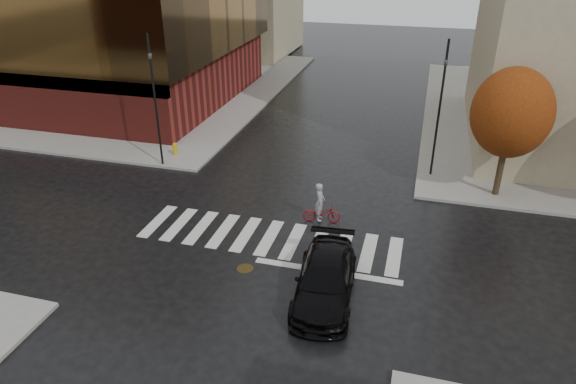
# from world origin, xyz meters

# --- Properties ---
(ground) EXTENTS (120.00, 120.00, 0.00)m
(ground) POSITION_xyz_m (0.00, 0.00, 0.00)
(ground) COLOR black
(ground) RESTS_ON ground
(sidewalk_nw) EXTENTS (30.00, 30.00, 0.15)m
(sidewalk_nw) POSITION_xyz_m (-21.00, 21.00, 0.07)
(sidewalk_nw) COLOR gray
(sidewalk_nw) RESTS_ON ground
(crosswalk) EXTENTS (12.00, 3.00, 0.01)m
(crosswalk) POSITION_xyz_m (0.00, 0.50, 0.01)
(crosswalk) COLOR silver
(crosswalk) RESTS_ON ground
(tree_ne_a) EXTENTS (3.80, 3.80, 6.50)m
(tree_ne_a) POSITION_xyz_m (10.00, 7.40, 4.46)
(tree_ne_a) COLOR #2E2314
(tree_ne_a) RESTS_ON sidewalk_ne
(sedan) EXTENTS (2.54, 5.34, 1.50)m
(sedan) POSITION_xyz_m (3.21, -2.84, 0.75)
(sedan) COLOR black
(sedan) RESTS_ON ground
(cyclist) EXTENTS (1.80, 0.85, 1.97)m
(cyclist) POSITION_xyz_m (1.90, 2.50, 0.67)
(cyclist) COLOR maroon
(cyclist) RESTS_ON ground
(traffic_light_nw) EXTENTS (0.19, 0.16, 7.34)m
(traffic_light_nw) POSITION_xyz_m (-8.27, 6.30, 4.34)
(traffic_light_nw) COLOR black
(traffic_light_nw) RESTS_ON sidewalk_nw
(traffic_light_ne) EXTENTS (0.20, 0.22, 7.32)m
(traffic_light_ne) POSITION_xyz_m (6.73, 9.00, 4.32)
(traffic_light_ne) COLOR black
(traffic_light_ne) RESTS_ON sidewalk_ne
(fire_hydrant) EXTENTS (0.27, 0.27, 0.76)m
(fire_hydrant) POSITION_xyz_m (-8.18, 7.76, 0.57)
(fire_hydrant) COLOR gold
(fire_hydrant) RESTS_ON sidewalk_nw
(manhole) EXTENTS (0.70, 0.70, 0.01)m
(manhole) POSITION_xyz_m (-0.25, -2.00, 0.01)
(manhole) COLOR #4C3C1B
(manhole) RESTS_ON ground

